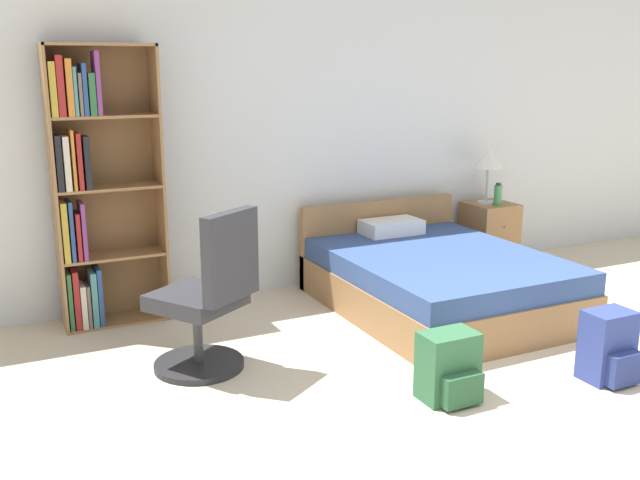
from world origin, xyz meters
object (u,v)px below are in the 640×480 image
nightstand (489,236)px  table_lamp (488,160)px  bookshelf (92,188)px  bed (434,279)px  backpack_blue (609,348)px  office_chair (208,302)px  water_bottle (498,195)px  backpack_green (449,368)px

nightstand → table_lamp: size_ratio=1.22×
bookshelf → bed: size_ratio=1.04×
bookshelf → backpack_blue: 3.58m
bookshelf → office_chair: bookshelf is taller
office_chair → water_bottle: (3.03, 0.99, 0.26)m
office_chair → backpack_green: (1.11, -0.97, -0.27)m
bookshelf → bed: bookshelf is taller
backpack_blue → backpack_green: (-1.02, 0.21, -0.02)m
office_chair → nightstand: 3.24m
backpack_green → office_chair: bearing=138.9°
bed → water_bottle: size_ratio=9.46×
bed → backpack_green: size_ratio=4.85×
bookshelf → water_bottle: (3.50, -0.16, -0.30)m
office_chair → water_bottle: size_ratio=5.09×
nightstand → bookshelf: bearing=179.1°
water_bottle → table_lamp: bearing=108.7°
water_bottle → office_chair: bearing=-161.9°
table_lamp → backpack_green: (-1.89, -2.07, -0.83)m
water_bottle → backpack_green: water_bottle is taller
bed → nightstand: (1.11, 0.72, 0.07)m
bookshelf → office_chair: 1.37m
office_chair → table_lamp: bearing=20.3°
bookshelf → backpack_blue: size_ratio=4.62×
backpack_blue → backpack_green: backpack_blue is taller
table_lamp → backpack_green: bearing=-132.3°
bed → backpack_green: 1.58m
bed → office_chair: 1.98m
bed → backpack_green: bearing=-121.5°
nightstand → table_lamp: 0.71m
nightstand → table_lamp: table_lamp is taller
bed → backpack_green: (-0.82, -1.34, -0.05)m
backpack_blue → table_lamp: bearing=69.1°
bookshelf → backpack_blue: bearing=-42.0°
office_chair → nightstand: (3.04, 1.10, -0.14)m
table_lamp → backpack_green: 2.92m
nightstand → backpack_green: (-1.94, -2.07, -0.12)m
backpack_green → backpack_blue: bearing=-11.6°
bookshelf → backpack_green: size_ratio=5.04×
bed → office_chair: size_ratio=1.86×
table_lamp → water_bottle: size_ratio=2.50×
table_lamp → bookshelf: bearing=179.2°
office_chair → water_bottle: bearing=18.1°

